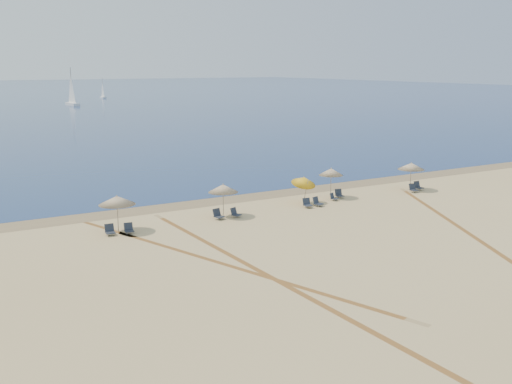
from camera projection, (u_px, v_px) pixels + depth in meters
ground at (477, 301)px, 26.67m from camera, size 160.00×160.00×0.00m
wet_sand at (231, 199)px, 47.03m from camera, size 500.00×500.00×0.00m
umbrella_1 at (117, 200)px, 37.40m from camera, size 2.31×2.31×2.38m
umbrella_2 at (223, 188)px, 41.14m from camera, size 2.08×2.08×2.36m
umbrella_3 at (304, 181)px, 45.06m from camera, size 1.87×1.94×2.34m
umbrella_4 at (331, 172)px, 46.97m from camera, size 1.93×1.93×2.45m
umbrella_5 at (411, 166)px, 49.92m from camera, size 2.25×2.25×2.39m
chair_2 at (110, 230)px, 36.99m from camera, size 0.61×0.70×0.69m
chair_3 at (129, 229)px, 37.37m from camera, size 0.61×0.69×0.66m
chair_4 at (218, 215)px, 40.80m from camera, size 0.74×0.82×0.72m
chair_5 at (235, 213)px, 41.33m from camera, size 0.76×0.81×0.66m
chair_6 at (307, 203)px, 44.12m from camera, size 0.67×0.75×0.70m
chair_7 at (317, 202)px, 44.55m from camera, size 0.76×0.83×0.70m
chair_8 at (333, 197)px, 46.42m from camera, size 0.67×0.71×0.59m
chair_9 at (339, 194)px, 47.39m from camera, size 0.69×0.76×0.68m
chair_10 at (413, 188)px, 49.45m from camera, size 0.67×0.75×0.70m
chair_11 at (418, 186)px, 50.34m from camera, size 0.64×0.74×0.73m
sailboat_0 at (103, 92)px, 188.49m from camera, size 1.23×4.29×6.33m
sailboat_1 at (72, 94)px, 153.88m from camera, size 2.36×6.68×9.74m
tire_tracks at (316, 254)px, 33.38m from camera, size 53.60×43.26×0.00m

